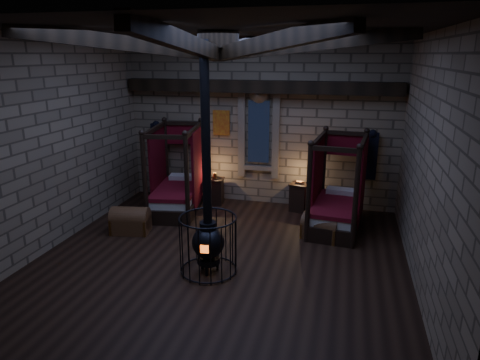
% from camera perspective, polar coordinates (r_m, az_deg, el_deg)
% --- Properties ---
extents(room, '(7.02, 7.02, 4.29)m').
position_cam_1_polar(room, '(7.62, -2.70, 15.83)').
color(room, black).
rests_on(room, ground).
extents(bed_left, '(1.38, 2.18, 2.13)m').
position_cam_1_polar(bed_left, '(10.90, -8.36, -1.33)').
color(bed_left, black).
rests_on(bed_left, ground).
extents(bed_right, '(1.24, 2.08, 2.08)m').
position_cam_1_polar(bed_right, '(9.97, 12.78, -3.36)').
color(bed_right, black).
rests_on(bed_right, ground).
extents(trunk_left, '(0.89, 0.65, 0.60)m').
position_cam_1_polar(trunk_left, '(9.82, -14.40, -5.32)').
color(trunk_left, brown).
rests_on(trunk_left, ground).
extents(trunk_right, '(0.88, 0.69, 0.57)m').
position_cam_1_polar(trunk_right, '(9.37, 10.75, -6.24)').
color(trunk_right, brown).
rests_on(trunk_right, ground).
extents(nightstand_left, '(0.47, 0.45, 0.85)m').
position_cam_1_polar(nightstand_left, '(11.29, -3.33, -1.45)').
color(nightstand_left, black).
rests_on(nightstand_left, ground).
extents(nightstand_right, '(0.53, 0.51, 0.77)m').
position_cam_1_polar(nightstand_right, '(10.88, 7.88, -2.25)').
color(nightstand_right, black).
rests_on(nightstand_right, ground).
extents(stove, '(1.04, 1.04, 4.05)m').
position_cam_1_polar(stove, '(7.75, -4.27, -7.91)').
color(stove, black).
rests_on(stove, ground).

